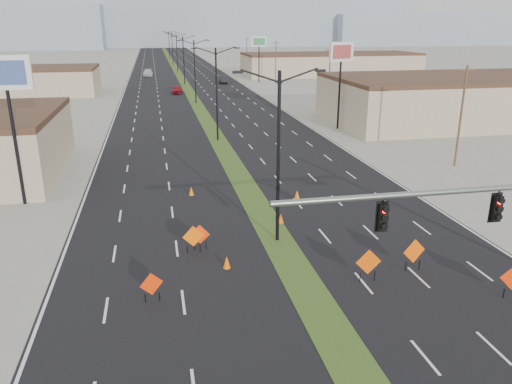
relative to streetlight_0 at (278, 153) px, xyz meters
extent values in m
plane|color=gray|center=(0.00, -12.00, -5.42)|extent=(600.00, 600.00, 0.00)
cube|color=black|center=(0.00, 88.00, -5.42)|extent=(25.00, 400.00, 0.02)
cube|color=#394C1B|center=(0.00, 88.00, -5.42)|extent=(2.00, 400.00, 0.04)
cube|color=tan|center=(-32.00, 73.00, -3.17)|extent=(30.00, 14.00, 4.50)
cube|color=tan|center=(34.00, 33.00, -2.67)|extent=(36.00, 18.00, 5.50)
cube|color=tan|center=(38.00, 98.00, -2.92)|extent=(44.00, 16.00, 5.00)
cube|color=#8493A4|center=(40.00, 288.00, 8.58)|extent=(220.00, 50.00, 28.00)
cube|color=#8493A4|center=(180.00, 278.00, 3.58)|extent=(160.00, 50.00, 18.00)
cube|color=#8493A4|center=(-30.00, 308.00, 10.58)|extent=(140.00, 50.00, 32.00)
cylinder|color=slate|center=(5.20, -10.00, 0.68)|extent=(16.00, 0.24, 0.24)
cube|color=black|center=(1.70, -10.00, -0.20)|extent=(0.50, 0.28, 1.30)
sphere|color=#FF0C05|center=(1.70, -10.16, 0.15)|extent=(0.22, 0.22, 0.22)
cube|color=black|center=(6.70, -10.00, -0.20)|extent=(0.50, 0.28, 1.30)
sphere|color=#FF0C05|center=(6.70, -10.16, 0.15)|extent=(0.22, 0.22, 0.22)
cylinder|color=black|center=(0.00, 0.00, -0.42)|extent=(0.20, 0.20, 10.00)
cube|color=black|center=(-2.30, 0.00, 4.53)|extent=(0.55, 0.24, 0.14)
cube|color=black|center=(2.30, 0.00, 4.53)|extent=(0.55, 0.24, 0.14)
cylinder|color=black|center=(0.00, 28.00, -0.42)|extent=(0.20, 0.20, 10.00)
cube|color=black|center=(-2.30, 28.00, 4.53)|extent=(0.55, 0.24, 0.14)
cube|color=black|center=(2.30, 28.00, 4.53)|extent=(0.55, 0.24, 0.14)
cylinder|color=black|center=(0.00, 56.00, -0.42)|extent=(0.20, 0.20, 10.00)
cube|color=black|center=(-2.30, 56.00, 4.53)|extent=(0.55, 0.24, 0.14)
cube|color=black|center=(2.30, 56.00, 4.53)|extent=(0.55, 0.24, 0.14)
cylinder|color=black|center=(0.00, 84.00, -0.42)|extent=(0.20, 0.20, 10.00)
cube|color=black|center=(-2.30, 84.00, 4.53)|extent=(0.55, 0.24, 0.14)
cube|color=black|center=(2.30, 84.00, 4.53)|extent=(0.55, 0.24, 0.14)
cylinder|color=black|center=(0.00, 112.00, -0.42)|extent=(0.20, 0.20, 10.00)
cube|color=black|center=(-2.30, 112.00, 4.53)|extent=(0.55, 0.24, 0.14)
cube|color=black|center=(2.30, 112.00, 4.53)|extent=(0.55, 0.24, 0.14)
cylinder|color=black|center=(0.00, 140.00, -0.42)|extent=(0.20, 0.20, 10.00)
cube|color=black|center=(-2.30, 140.00, 4.53)|extent=(0.55, 0.24, 0.14)
cube|color=black|center=(2.30, 140.00, 4.53)|extent=(0.55, 0.24, 0.14)
cylinder|color=black|center=(0.00, 168.00, -0.42)|extent=(0.20, 0.20, 10.00)
cube|color=black|center=(-2.30, 168.00, 4.53)|extent=(0.55, 0.24, 0.14)
cube|color=black|center=(2.30, 168.00, 4.53)|extent=(0.55, 0.24, 0.14)
cylinder|color=#4C3823|center=(20.00, 13.00, -0.92)|extent=(0.20, 0.20, 9.00)
cube|color=#4C3823|center=(20.00, 13.00, 3.18)|extent=(1.60, 0.10, 0.10)
cylinder|color=#4C3823|center=(20.00, 48.00, -0.92)|extent=(0.20, 0.20, 9.00)
cube|color=#4C3823|center=(20.00, 48.00, 3.18)|extent=(1.60, 0.10, 0.10)
cylinder|color=#4C3823|center=(20.00, 83.00, -0.92)|extent=(0.20, 0.20, 9.00)
cube|color=#4C3823|center=(20.00, 83.00, 3.18)|extent=(1.60, 0.10, 0.10)
cylinder|color=#4C3823|center=(20.00, 118.00, -0.92)|extent=(0.20, 0.20, 9.00)
cube|color=#4C3823|center=(20.00, 118.00, 3.18)|extent=(1.60, 0.10, 0.10)
imported|color=maroon|center=(-2.41, 69.06, -4.69)|extent=(2.10, 4.43, 1.46)
imported|color=black|center=(8.55, 84.56, -4.63)|extent=(2.07, 4.90, 1.57)
imported|color=silver|center=(-7.85, 103.90, -4.62)|extent=(2.40, 5.55, 1.59)
cube|color=#EF3105|center=(-7.40, -5.65, -4.49)|extent=(1.07, 0.40, 1.12)
cylinder|color=black|center=(-7.73, -5.65, -5.19)|extent=(0.05, 0.05, 0.47)
cylinder|color=black|center=(-7.08, -5.65, -5.19)|extent=(0.05, 0.05, 0.47)
cube|color=#FF6105|center=(-5.06, -0.74, -4.39)|extent=(1.23, 0.22, 1.24)
cylinder|color=black|center=(-5.42, -0.74, -5.16)|extent=(0.05, 0.05, 0.52)
cylinder|color=black|center=(-4.70, -0.74, -5.16)|extent=(0.05, 0.05, 0.52)
cube|color=#FF3B05|center=(-4.66, -0.36, -4.47)|extent=(1.11, 0.32, 1.14)
cylinder|color=black|center=(-4.99, -0.36, -5.18)|extent=(0.05, 0.05, 0.47)
cylinder|color=black|center=(-4.32, -0.36, -5.18)|extent=(0.05, 0.05, 0.47)
cube|color=#EB5004|center=(3.24, -5.86, -4.31)|extent=(1.33, 0.07, 1.33)
cylinder|color=black|center=(2.85, -5.86, -5.14)|extent=(0.05, 0.05, 0.55)
cylinder|color=black|center=(3.62, -5.86, -5.14)|extent=(0.05, 0.05, 0.55)
cylinder|color=black|center=(8.93, -8.65, -5.15)|extent=(0.05, 0.05, 0.53)
cube|color=#FB5605|center=(6.09, -5.18, -4.30)|extent=(1.33, 0.28, 1.34)
cylinder|color=black|center=(5.70, -5.18, -5.14)|extent=(0.05, 0.05, 0.56)
cylinder|color=black|center=(6.48, -5.18, -5.14)|extent=(0.05, 0.05, 0.56)
cone|color=#EE6105|center=(-3.50, -2.98, -5.07)|extent=(0.43, 0.43, 0.69)
cone|color=#EE5605|center=(0.87, 2.59, -5.08)|extent=(0.48, 0.48, 0.68)
cone|color=orange|center=(3.25, 7.04, -5.09)|extent=(0.43, 0.43, 0.66)
cone|color=orange|center=(-4.41, 9.42, -5.08)|extent=(0.53, 0.53, 0.67)
cylinder|color=black|center=(-16.41, 9.95, -1.11)|extent=(0.24, 0.24, 8.62)
cube|color=white|center=(-16.41, 9.95, 3.88)|extent=(3.41, 0.47, 2.27)
cube|color=#3A4E8B|center=(-16.41, 9.75, 3.88)|extent=(2.72, 0.15, 1.59)
cylinder|color=black|center=(15.50, 31.54, -1.13)|extent=(0.24, 0.24, 8.58)
cube|color=white|center=(15.50, 31.54, 3.83)|extent=(3.32, 1.42, 2.26)
cube|color=#A53C37|center=(15.50, 31.34, 3.83)|extent=(2.58, 0.92, 1.58)
cylinder|color=black|center=(16.65, 84.98, -1.36)|extent=(0.24, 0.24, 8.12)
cube|color=white|center=(16.65, 84.98, 3.34)|extent=(3.22, 0.84, 2.14)
cube|color=#368849|center=(16.65, 84.78, 3.34)|extent=(2.54, 0.45, 1.50)
camera|label=1|loc=(-6.74, -26.73, 6.94)|focal=35.00mm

